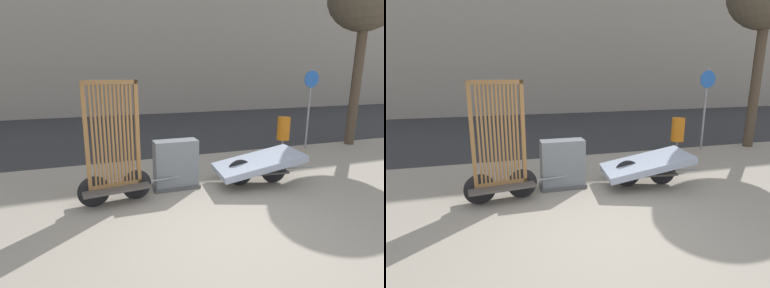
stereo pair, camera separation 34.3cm
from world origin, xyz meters
The scene contains 7 objects.
ground_plane centered at (0.00, 0.00, 0.00)m, with size 60.00×60.00×0.00m, color gray.
road_strip centered at (0.00, 9.04, 0.00)m, with size 56.00×9.26×0.01m.
bike_cart_with_bedframe centered at (-1.48, 1.76, 0.84)m, with size 1.96×0.73×2.24m.
bike_cart_with_mattress centered at (1.49, 1.76, 0.45)m, with size 2.25×1.25×0.73m.
utility_cabinet centered at (-0.24, 2.11, 0.47)m, with size 0.95×0.42×1.02m.
trash_bin centered at (3.77, 4.06, 0.68)m, with size 0.38×0.38×1.04m.
sign_post centered at (4.64, 4.06, 1.58)m, with size 0.51×0.06×2.48m.
Camera 2 is at (-1.50, -3.70, 2.36)m, focal length 28.00 mm.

